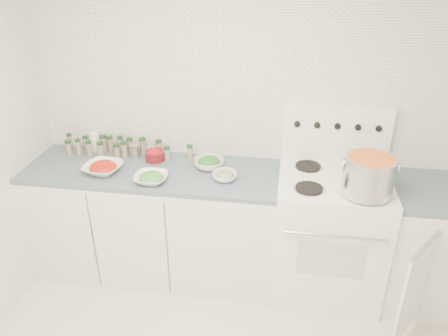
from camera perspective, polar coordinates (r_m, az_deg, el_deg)
room_walls at (r=1.72m, az=3.55°, el=-0.78°), size 3.54×3.04×2.52m
counter_left at (r=3.44m, az=-8.91°, el=-6.83°), size 1.85×0.62×0.90m
stove at (r=3.30m, az=13.46°, el=-8.03°), size 0.76×0.70×1.36m
counter_right at (r=3.51m, az=26.99°, el=-9.18°), size 0.89×0.95×0.90m
stock_pot at (r=2.87m, az=18.37°, el=-0.77°), size 0.34×0.32×0.24m
bowl_tomato at (r=3.23m, az=-15.53°, el=0.03°), size 0.30×0.30×0.09m
bowl_snowpea at (r=3.03m, az=-9.51°, el=-1.27°), size 0.24×0.24×0.08m
bowl_broccoli at (r=3.18m, az=-1.98°, el=0.69°), size 0.26×0.26×0.09m
bowl_zucchini at (r=3.02m, az=0.08°, el=-1.00°), size 0.23×0.23×0.07m
bowl_pepper at (r=3.33m, az=-9.06°, el=1.69°), size 0.14×0.14×0.09m
salt_canister at (r=3.58m, az=-16.51°, el=3.34°), size 0.09×0.09×0.15m
tin_can at (r=3.40m, az=-11.56°, el=2.19°), size 0.10×0.10×0.10m
spice_cluster at (r=3.47m, az=-13.76°, el=2.68°), size 1.03×0.16×0.14m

